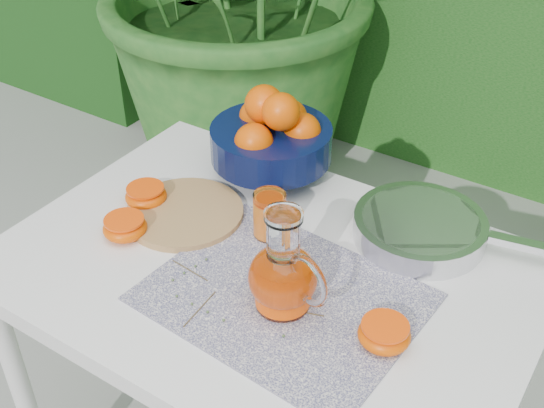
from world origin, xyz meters
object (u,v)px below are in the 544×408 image
Objects in this scene: juice_pitcher at (284,275)px; saute_pan at (422,227)px; white_table at (266,296)px; cutting_board at (185,213)px; fruit_bowl at (272,136)px.

saute_pan is (0.13, 0.31, -0.05)m from juice_pitcher.
white_table is 2.09× the size of saute_pan.
juice_pitcher is at bearing -111.77° from saute_pan.
cutting_board is 0.26m from fruit_bowl.
white_table is 0.25m from cutting_board.
juice_pitcher reaches higher than saute_pan.
cutting_board reaches higher than white_table.
cutting_board is at bearing 170.88° from white_table.
white_table is 3.63× the size of fruit_bowl.
saute_pan is at bearing 24.43° from cutting_board.
saute_pan is at bearing 68.23° from juice_pitcher.
white_table is at bearing -9.12° from cutting_board.
saute_pan reaches higher than white_table.
fruit_bowl is 0.43m from juice_pitcher.
juice_pitcher is 0.42× the size of saute_pan.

